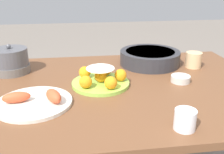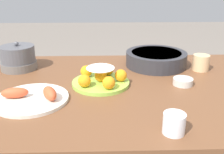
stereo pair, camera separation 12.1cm
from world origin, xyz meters
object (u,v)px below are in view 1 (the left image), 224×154
at_px(seafood_platter, 35,101).
at_px(cup_near, 185,120).
at_px(serving_bowl, 150,57).
at_px(warming_pot, 11,61).
at_px(sauce_bowl, 180,78).
at_px(dining_table, 123,101).
at_px(cake_plate, 101,78).
at_px(cup_far, 194,60).

relative_size(seafood_platter, cup_near, 4.15).
relative_size(serving_bowl, warming_pot, 1.77).
bearing_deg(cup_near, sauce_bowl, 70.17).
xyz_separation_m(dining_table, cake_plate, (-0.10, 0.01, 0.12)).
height_order(sauce_bowl, cup_near, cup_near).
bearing_deg(dining_table, serving_bowl, 53.98).
relative_size(cake_plate, serving_bowl, 0.79).
height_order(cup_near, cup_far, cup_far).
xyz_separation_m(cup_near, cup_far, (0.30, 0.60, 0.01)).
bearing_deg(cake_plate, cup_far, 19.05).
bearing_deg(warming_pot, dining_table, -24.24).
relative_size(dining_table, serving_bowl, 4.10).
bearing_deg(cup_near, seafood_platter, 154.35).
bearing_deg(cup_near, serving_bowl, 84.18).
relative_size(sauce_bowl, seafood_platter, 0.31).
bearing_deg(dining_table, sauce_bowl, 0.61).
xyz_separation_m(cake_plate, sauce_bowl, (0.38, -0.01, -0.02)).
relative_size(cake_plate, warming_pot, 1.41).
height_order(dining_table, serving_bowl, serving_bowl).
bearing_deg(warming_pot, cup_far, -2.90).
relative_size(cake_plate, seafood_platter, 0.89).
bearing_deg(cake_plate, warming_pot, 152.45).
xyz_separation_m(serving_bowl, seafood_platter, (-0.59, -0.43, -0.03)).
distance_m(serving_bowl, cup_far, 0.24).
xyz_separation_m(dining_table, seafood_platter, (-0.38, -0.15, 0.10)).
bearing_deg(cup_near, cup_far, 63.59).
relative_size(dining_table, sauce_bowl, 15.05).
height_order(seafood_platter, cup_far, cup_far).
xyz_separation_m(serving_bowl, cup_near, (-0.07, -0.68, -0.01)).
bearing_deg(cup_far, cup_near, -116.41).
xyz_separation_m(cake_plate, cup_near, (0.24, -0.41, 0.00)).
bearing_deg(cup_far, dining_table, -155.22).
distance_m(seafood_platter, cup_far, 0.89).
xyz_separation_m(cake_plate, seafood_platter, (-0.28, -0.16, -0.02)).
relative_size(cup_near, cup_far, 0.84).
relative_size(sauce_bowl, warming_pot, 0.48).
bearing_deg(serving_bowl, cup_near, -95.82).
xyz_separation_m(seafood_platter, cup_near, (0.52, -0.25, 0.02)).
xyz_separation_m(cake_plate, serving_bowl, (0.31, 0.27, 0.01)).
xyz_separation_m(seafood_platter, warming_pot, (-0.17, 0.40, 0.05)).
bearing_deg(seafood_platter, warming_pot, 113.02).
xyz_separation_m(dining_table, sauce_bowl, (0.28, 0.00, 0.10)).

